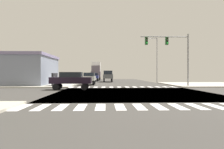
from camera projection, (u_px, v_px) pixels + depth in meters
name	position (u px, v px, depth m)	size (l,w,h in m)	color
ground	(133.00, 93.00, 17.19)	(90.00, 90.00, 0.05)	#3B3936
sidewalk_corner_ne	(206.00, 84.00, 29.62)	(12.00, 12.00, 0.14)	#B2ADA3
sidewalk_corner_nw	(36.00, 85.00, 28.74)	(12.00, 12.00, 0.14)	#B1AD9F
crosswalk_near	(149.00, 107.00, 9.88)	(13.50, 2.00, 0.01)	white
crosswalk_far	(123.00, 87.00, 24.47)	(13.50, 2.00, 0.01)	white
traffic_signal_mast	(170.00, 48.00, 25.11)	(6.38, 0.55, 6.96)	gray
street_lamp	(156.00, 56.00, 37.60)	(1.78, 0.32, 8.75)	gray
bank_building	(4.00, 70.00, 28.84)	(15.83, 9.47, 4.59)	gray
sedan_farside_1	(89.00, 78.00, 29.64)	(1.80, 4.30, 1.88)	black
sedan_queued_3	(95.00, 76.00, 43.77)	(1.80, 4.30, 1.88)	black
pickup_trailing_1	(108.00, 76.00, 40.10)	(2.00, 5.10, 2.35)	black
sedan_outer_5	(71.00, 79.00, 20.47)	(4.30, 1.80, 1.88)	black
box_truck_inner_2	(96.00, 71.00, 51.45)	(2.40, 7.20, 4.85)	black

